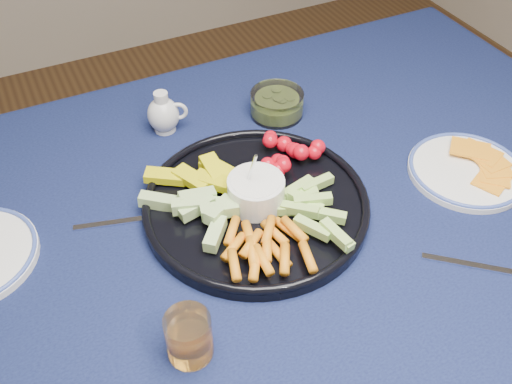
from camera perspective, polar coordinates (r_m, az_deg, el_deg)
name	(u,v)px	position (r m, az deg, el deg)	size (l,w,h in m)	color
dining_table	(241,265)	(1.04, -1.55, -7.32)	(1.67, 1.07, 0.75)	#532C1B
crudite_platter	(255,201)	(1.00, -0.14, -0.94)	(0.40, 0.40, 0.13)	black
creamer_pitcher	(164,114)	(1.18, -9.21, 7.69)	(0.08, 0.06, 0.09)	silver
pickle_bowl	(277,105)	(1.22, 2.10, 8.71)	(0.11, 0.11, 0.05)	white
cheese_plate	(467,169)	(1.15, 20.34, 2.17)	(0.22, 0.22, 0.03)	white
juice_tumbler	(189,338)	(0.82, -6.69, -14.32)	(0.07, 0.07, 0.08)	white
fork_left	(138,220)	(1.01, -11.71, -2.72)	(0.19, 0.07, 0.00)	silver
fork_right	(492,269)	(1.00, 22.50, -7.11)	(0.16, 0.13, 0.00)	silver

